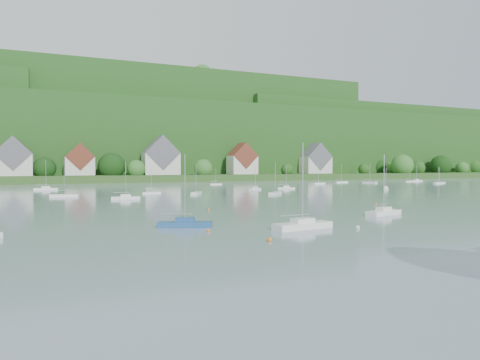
# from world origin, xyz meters

# --- Properties ---
(far_shore_strip) EXTENTS (600.00, 60.00, 3.00)m
(far_shore_strip) POSITION_xyz_m (0.00, 200.00, 1.50)
(far_shore_strip) COLOR #294A1B
(far_shore_strip) RESTS_ON ground
(forested_ridge) EXTENTS (620.00, 181.22, 69.89)m
(forested_ridge) POSITION_xyz_m (0.39, 268.57, 22.89)
(forested_ridge) COLOR #194516
(forested_ridge) RESTS_ON ground
(village_building_0) EXTENTS (14.00, 10.40, 16.00)m
(village_building_0) POSITION_xyz_m (-55.00, 187.00, 9.51)
(village_building_0) COLOR silver
(village_building_0) RESTS_ON far_shore_strip
(village_building_1) EXTENTS (12.00, 9.36, 14.00)m
(village_building_1) POSITION_xyz_m (-30.00, 189.00, 8.75)
(village_building_1) COLOR silver
(village_building_1) RESTS_ON far_shore_strip
(village_building_2) EXTENTS (16.00, 11.44, 18.00)m
(village_building_2) POSITION_xyz_m (5.00, 188.00, 10.27)
(village_building_2) COLOR silver
(village_building_2) RESTS_ON far_shore_strip
(village_building_3) EXTENTS (13.00, 10.40, 15.50)m
(village_building_3) POSITION_xyz_m (45.00, 186.00, 9.43)
(village_building_3) COLOR silver
(village_building_3) RESTS_ON far_shore_strip
(village_building_4) EXTENTS (15.00, 10.40, 16.50)m
(village_building_4) POSITION_xyz_m (90.00, 190.00, 9.59)
(village_building_4) COLOR silver
(village_building_4) RESTS_ON far_shore_strip
(near_sailboat_0) EXTENTS (7.25, 2.93, 9.51)m
(near_sailboat_0) POSITION_xyz_m (-13.11, 32.30, 0.48)
(near_sailboat_0) COLOR white
(near_sailboat_0) RESTS_ON ground
(near_sailboat_1) EXTENTS (6.33, 3.85, 8.28)m
(near_sailboat_1) POSITION_xyz_m (-24.70, 38.70, 0.44)
(near_sailboat_1) COLOR #234F88
(near_sailboat_1) RESTS_ON ground
(near_sailboat_3) EXTENTS (6.61, 3.53, 8.59)m
(near_sailboat_3) POSITION_xyz_m (4.57, 39.54, 0.45)
(near_sailboat_3) COLOR white
(near_sailboat_3) RESTS_ON ground
(mooring_buoy_0) EXTENTS (0.49, 0.49, 0.49)m
(mooring_buoy_0) POSITION_xyz_m (-19.99, 26.68, 0.00)
(mooring_buoy_0) COLOR orange
(mooring_buoy_0) RESTS_ON ground
(mooring_buoy_1) EXTENTS (0.46, 0.46, 0.46)m
(mooring_buoy_1) POSITION_xyz_m (-7.33, 30.13, 0.00)
(mooring_buoy_1) COLOR silver
(mooring_buoy_1) RESTS_ON ground
(mooring_buoy_2) EXTENTS (0.41, 0.41, 0.41)m
(mooring_buoy_2) POSITION_xyz_m (15.29, 53.80, 0.00)
(mooring_buoy_2) COLOR orange
(mooring_buoy_2) RESTS_ON ground
(mooring_buoy_3) EXTENTS (0.41, 0.41, 0.41)m
(mooring_buoy_3) POSITION_xyz_m (-16.52, 54.77, 0.00)
(mooring_buoy_3) COLOR orange
(mooring_buoy_3) RESTS_ON ground
(mooring_buoy_5) EXTENTS (0.42, 0.42, 0.42)m
(mooring_buoy_5) POSITION_xyz_m (-23.41, 34.34, 0.00)
(mooring_buoy_5) COLOR orange
(mooring_buoy_5) RESTS_ON ground
(far_sailboat_cluster) EXTENTS (203.67, 74.78, 8.71)m
(far_sailboat_cluster) POSITION_xyz_m (11.52, 118.65, 0.37)
(far_sailboat_cluster) COLOR white
(far_sailboat_cluster) RESTS_ON ground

